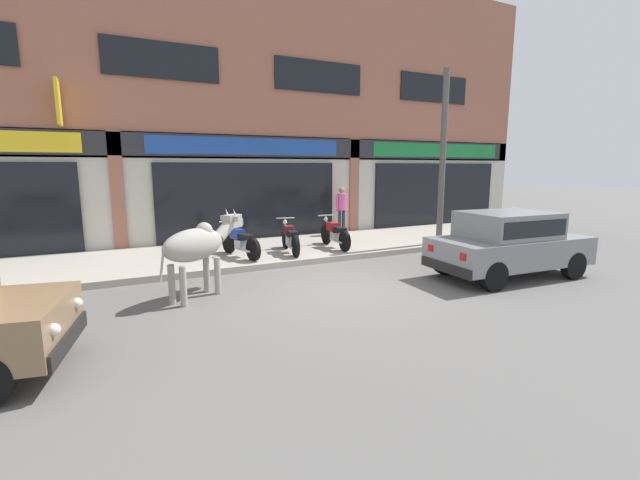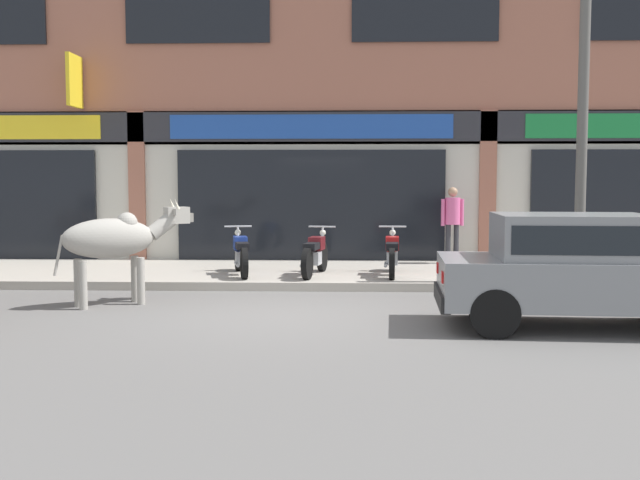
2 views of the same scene
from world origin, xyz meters
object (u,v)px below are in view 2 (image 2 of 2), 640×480
Objects in this scene: motorcycle_0 at (241,254)px; cow at (115,239)px; pedestrian at (452,217)px; utility_pole at (582,134)px; motorcycle_1 at (315,254)px; motorcycle_2 at (392,254)px; car_0 at (577,265)px.

cow is at bearing -121.09° from motorcycle_0.
pedestrian reaches higher than motorcycle_0.
motorcycle_1 is at bearing 170.88° from utility_pole.
motorcycle_1 is at bearing 40.85° from cow.
motorcycle_0 and motorcycle_2 have the same top height.
utility_pole reaches higher than car_0.
motorcycle_1 is 1.12× the size of pedestrian.
motorcycle_2 is at bearing 0.97° from motorcycle_0.
pedestrian reaches higher than car_0.
car_0 is 4.66m from motorcycle_2.
cow is 0.51× the size of car_0.
cow is 7.85m from utility_pole.
car_0 reaches higher than motorcycle_0.
utility_pole is (4.56, -0.73, 2.13)m from motorcycle_1.
motorcycle_2 is (2.79, 0.05, 0.00)m from motorcycle_0.
motorcycle_0 is 0.35× the size of utility_pole.
motorcycle_0 is 0.98× the size of motorcycle_2.
motorcycle_0 is 1.37m from motorcycle_1.
utility_pole is at bearing -14.46° from motorcycle_2.
motorcycle_2 is 3.88m from utility_pole.
motorcycle_1 is at bearing -176.81° from motorcycle_2.
pedestrian is (4.17, 2.08, 0.60)m from motorcycle_0.
car_0 is at bearing -63.25° from motorcycle_2.
motorcycle_2 is (1.42, 0.08, 0.00)m from motorcycle_1.
cow is at bearing -140.93° from pedestrian.
car_0 is 2.05× the size of motorcycle_1.
utility_pole reaches higher than pedestrian.
motorcycle_0 is at bearing -179.03° from motorcycle_2.
car_0 is 0.73× the size of utility_pole.
pedestrian is at bearing 26.56° from motorcycle_0.
car_0 is 3.96m from utility_pole.
pedestrian is (5.70, 4.63, 0.13)m from cow.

